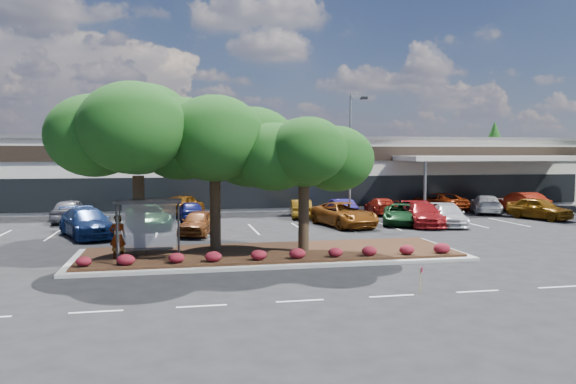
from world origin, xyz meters
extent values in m
plane|color=black|center=(0.00, 0.00, 0.00)|extent=(160.00, 160.00, 0.00)
cube|color=silver|center=(0.00, 34.00, 3.00)|extent=(80.00, 20.00, 6.00)
cube|color=#555558|center=(0.00, 34.00, 6.10)|extent=(80.40, 20.40, 0.30)
cube|color=black|center=(0.00, 23.95, 4.80)|extent=(80.00, 0.25, 1.20)
cube|color=black|center=(0.00, 23.95, 1.60)|extent=(60.00, 0.18, 2.60)
cube|color=#A50B0C|center=(-6.00, 23.88, 4.80)|extent=(6.00, 0.12, 1.00)
cube|color=silver|center=(20.00, 21.50, 4.40)|extent=(16.00, 5.00, 0.40)
cylinder|color=gray|center=(13.00, 19.50, 2.10)|extent=(0.24, 0.24, 4.20)
cube|color=#A8A8A2|center=(-2.00, 4.00, 0.07)|extent=(18.00, 6.00, 0.15)
cube|color=#412215|center=(-2.00, 4.00, 0.20)|extent=(17.20, 5.20, 0.12)
cube|color=silver|center=(-8.80, -4.00, 0.01)|extent=(1.60, 0.12, 0.01)
cube|color=silver|center=(-5.60, -4.00, 0.01)|extent=(1.60, 0.12, 0.01)
cube|color=silver|center=(-2.40, -4.00, 0.01)|extent=(1.60, 0.12, 0.01)
cube|color=silver|center=(0.80, -4.00, 0.01)|extent=(1.60, 0.12, 0.01)
cube|color=silver|center=(4.00, -4.00, 0.01)|extent=(1.60, 0.12, 0.01)
cube|color=silver|center=(7.20, -4.00, 0.01)|extent=(1.60, 0.12, 0.01)
cube|color=silver|center=(-13.50, 13.50, 0.01)|extent=(0.12, 5.00, 0.01)
cube|color=silver|center=(-10.50, 13.50, 0.01)|extent=(0.12, 5.00, 0.01)
cube|color=silver|center=(-7.50, 13.50, 0.01)|extent=(0.12, 5.00, 0.01)
cube|color=silver|center=(-4.50, 13.50, 0.01)|extent=(0.12, 5.00, 0.01)
cube|color=silver|center=(-1.50, 13.50, 0.01)|extent=(0.12, 5.00, 0.01)
cube|color=silver|center=(1.50, 13.50, 0.01)|extent=(0.12, 5.00, 0.01)
cube|color=silver|center=(4.50, 13.50, 0.01)|extent=(0.12, 5.00, 0.01)
cube|color=silver|center=(7.50, 13.50, 0.01)|extent=(0.12, 5.00, 0.01)
cube|color=silver|center=(10.50, 13.50, 0.01)|extent=(0.12, 5.00, 0.01)
cube|color=silver|center=(13.50, 13.50, 0.01)|extent=(0.12, 5.00, 0.01)
cube|color=silver|center=(16.50, 13.50, 0.01)|extent=(0.12, 5.00, 0.01)
cylinder|color=black|center=(-8.75, 3.45, 1.51)|extent=(0.08, 0.08, 2.50)
cylinder|color=black|center=(-6.25, 3.45, 1.51)|extent=(0.08, 0.08, 2.50)
cylinder|color=black|center=(-8.75, 2.15, 1.51)|extent=(0.08, 0.08, 2.50)
cylinder|color=black|center=(-6.25, 2.15, 1.51)|extent=(0.08, 0.08, 2.50)
cube|color=black|center=(-7.50, 2.80, 2.80)|extent=(2.75, 1.55, 0.10)
cube|color=silver|center=(-7.50, 3.45, 1.63)|extent=(2.30, 0.03, 2.00)
cube|color=black|center=(-7.50, 3.05, 0.71)|extent=(2.00, 0.35, 0.06)
cone|color=#143910|center=(34.00, 44.00, 4.50)|extent=(3.96, 3.96, 9.00)
imported|color=#594C47|center=(-8.84, 3.45, 1.22)|extent=(0.72, 0.49, 1.93)
cube|color=#A8A8A2|center=(5.43, 15.20, 0.20)|extent=(0.50, 0.50, 0.40)
cylinder|color=gray|center=(5.43, 15.20, 4.61)|extent=(0.14, 0.14, 8.42)
cube|color=gray|center=(5.84, 15.38, 8.67)|extent=(0.91, 0.57, 0.14)
cube|color=black|center=(6.30, 15.58, 8.60)|extent=(0.53, 0.46, 0.18)
cube|color=tan|center=(1.90, -3.86, 0.45)|extent=(0.03, 0.03, 0.91)
cube|color=#F7417F|center=(1.95, -3.86, 0.83)|extent=(0.02, 0.14, 0.18)
imported|color=navy|center=(-11.39, 12.19, 0.82)|extent=(4.27, 6.12, 1.64)
imported|color=#215727|center=(-8.10, 15.60, 0.75)|extent=(3.39, 5.72, 1.49)
imported|color=brown|center=(-5.05, 11.78, 0.72)|extent=(2.86, 4.53, 1.44)
imported|color=brown|center=(4.57, 13.67, 0.80)|extent=(3.70, 6.13, 1.59)
imported|color=#184820|center=(8.64, 13.96, 0.70)|extent=(4.04, 5.51, 1.39)
imported|color=maroon|center=(9.82, 12.98, 0.77)|extent=(3.13, 5.60, 1.53)
imported|color=silver|center=(11.49, 12.66, 0.69)|extent=(3.20, 5.14, 1.39)
imported|color=brown|center=(19.75, 14.68, 0.80)|extent=(3.39, 5.06, 1.60)
imported|color=slate|center=(-13.60, 19.69, 0.82)|extent=(2.19, 4.89, 1.63)
imported|color=brown|center=(-5.72, 22.31, 0.85)|extent=(3.77, 5.35, 1.69)
imported|color=#0F1453|center=(-5.31, 18.84, 0.71)|extent=(1.97, 4.29, 1.42)
imported|color=#66420B|center=(2.84, 19.12, 0.68)|extent=(2.05, 4.33, 1.37)
imported|color=navy|center=(5.69, 18.41, 0.72)|extent=(1.53, 4.36, 1.43)
imported|color=maroon|center=(9.50, 19.94, 0.66)|extent=(2.29, 4.72, 1.32)
imported|color=maroon|center=(15.28, 21.72, 0.77)|extent=(3.58, 5.93, 1.54)
imported|color=silver|center=(18.11, 19.17, 0.73)|extent=(3.80, 5.46, 1.47)
imported|color=maroon|center=(21.09, 18.87, 0.85)|extent=(2.02, 5.21, 1.69)
camera|label=1|loc=(-6.38, -21.69, 4.86)|focal=35.00mm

